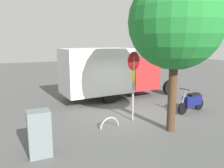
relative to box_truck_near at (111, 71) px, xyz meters
The scene contains 7 objects.
ground_plane 3.76m from the box_truck_near, 84.77° to the left, with size 60.00×60.00×0.00m, color #525352.
box_truck_near is the anchor object (origin of this frame).
motorcycle 4.84m from the box_truck_near, 120.56° to the left, with size 1.80×0.63×1.20m.
stop_sign 3.98m from the box_truck_near, 79.00° to the left, with size 0.71×0.33×2.92m.
street_tree 5.96m from the box_truck_near, 89.76° to the left, with size 3.34×3.34×5.65m.
utility_cabinet 7.24m from the box_truck_near, 48.56° to the left, with size 0.64×0.52×1.38m, color slate.
bike_rack_hoop 4.96m from the box_truck_near, 64.82° to the left, with size 0.85×0.85×0.05m, color #B7B7BC.
Camera 1 is at (5.13, 8.47, 3.32)m, focal length 36.13 mm.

